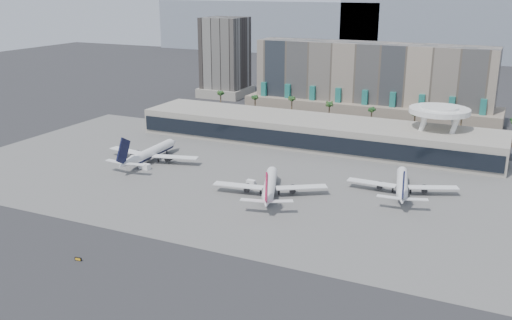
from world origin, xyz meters
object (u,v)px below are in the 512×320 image
at_px(service_vehicle_a, 145,166).
at_px(service_vehicle_b, 251,182).
at_px(airliner_left, 150,153).
at_px(airliner_right, 402,184).
at_px(taxiway_sign, 78,259).
at_px(airliner_centre, 270,185).

relative_size(service_vehicle_a, service_vehicle_b, 1.42).
bearing_deg(airliner_left, service_vehicle_b, -10.94).
height_order(airliner_right, service_vehicle_a, airliner_right).
bearing_deg(taxiway_sign, airliner_right, 46.14).
distance_m(airliner_left, airliner_centre, 64.28).
height_order(service_vehicle_a, taxiway_sign, service_vehicle_a).
xyz_separation_m(airliner_right, service_vehicle_b, (-53.67, -14.25, -2.72)).
relative_size(airliner_left, airliner_right, 1.10).
xyz_separation_m(airliner_left, service_vehicle_a, (3.88, -9.60, -2.73)).
xyz_separation_m(airliner_centre, service_vehicle_b, (-11.08, 7.62, -2.87)).
xyz_separation_m(airliner_left, service_vehicle_b, (51.33, -7.79, -3.03)).
relative_size(airliner_left, service_vehicle_b, 13.46).
height_order(airliner_left, airliner_centre, airliner_left).
bearing_deg(service_vehicle_a, service_vehicle_b, 8.96).
bearing_deg(service_vehicle_b, service_vehicle_a, -173.88).
bearing_deg(airliner_right, airliner_left, 172.31).
distance_m(service_vehicle_a, service_vehicle_b, 47.49).
distance_m(airliner_centre, airliner_right, 47.88).
xyz_separation_m(airliner_right, service_vehicle_a, (-101.12, -16.06, -2.42)).
relative_size(airliner_left, service_vehicle_a, 9.49).
distance_m(airliner_centre, service_vehicle_a, 58.87).
bearing_deg(airliner_centre, service_vehicle_b, 125.11).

